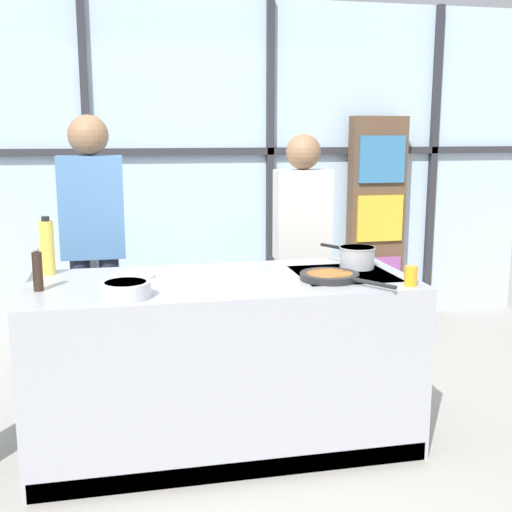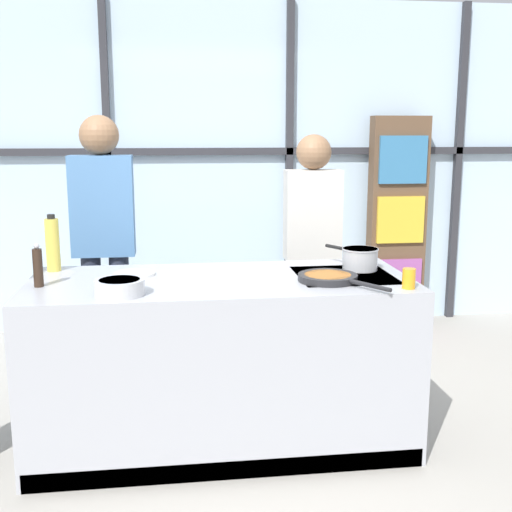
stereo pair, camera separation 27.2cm
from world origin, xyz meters
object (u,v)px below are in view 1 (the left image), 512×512
at_px(mixing_bowl, 126,289).
at_px(juice_glass_near, 411,276).
at_px(saucepan, 357,257).
at_px(pepper_grinder, 38,270).
at_px(spectator_far_left, 93,234).
at_px(spectator_center_left, 302,238).
at_px(oil_bottle, 47,247).
at_px(white_plate, 134,276).
at_px(frying_pan, 331,276).

xyz_separation_m(mixing_bowl, juice_glass_near, (1.43, -0.06, 0.01)).
distance_m(saucepan, pepper_grinder, 1.75).
bearing_deg(saucepan, spectator_far_left, 153.08).
bearing_deg(juice_glass_near, spectator_far_left, 142.80).
bearing_deg(spectator_far_left, spectator_center_left, -180.00).
xyz_separation_m(spectator_far_left, pepper_grinder, (-0.23, -0.95, -0.03)).
height_order(spectator_far_left, oil_bottle, spectator_far_left).
bearing_deg(oil_bottle, pepper_grinder, -91.51).
relative_size(spectator_far_left, oil_bottle, 5.60).
height_order(spectator_center_left, oil_bottle, spectator_center_left).
relative_size(spectator_center_left, juice_glass_near, 16.48).
relative_size(spectator_far_left, pepper_grinder, 8.06).
bearing_deg(spectator_far_left, saucepan, 153.08).
distance_m(white_plate, oil_bottle, 0.51).
bearing_deg(juice_glass_near, spectator_center_left, 100.29).
xyz_separation_m(spectator_center_left, white_plate, (-1.16, -0.74, -0.05)).
distance_m(spectator_center_left, oil_bottle, 1.72).
relative_size(mixing_bowl, oil_bottle, 0.74).
bearing_deg(mixing_bowl, white_plate, 83.62).
bearing_deg(mixing_bowl, oil_bottle, 124.18).
bearing_deg(frying_pan, white_plate, 164.54).
xyz_separation_m(white_plate, oil_bottle, (-0.46, 0.17, 0.15)).
bearing_deg(mixing_bowl, juice_glass_near, -2.20).
relative_size(spectator_far_left, white_plate, 8.14).
distance_m(spectator_far_left, saucepan, 1.69).
bearing_deg(white_plate, saucepan, -1.13).
height_order(frying_pan, white_plate, frying_pan).
height_order(spectator_center_left, mixing_bowl, spectator_center_left).
bearing_deg(frying_pan, mixing_bowl, -171.88).
bearing_deg(white_plate, spectator_center_left, 32.51).
bearing_deg(white_plate, pepper_grinder, -156.10).
xyz_separation_m(frying_pan, juice_glass_near, (0.36, -0.21, 0.03)).
xyz_separation_m(mixing_bowl, oil_bottle, (-0.41, 0.61, 0.11)).
distance_m(spectator_far_left, juice_glass_near, 2.04).
xyz_separation_m(oil_bottle, juice_glass_near, (1.85, -0.66, -0.10)).
xyz_separation_m(spectator_far_left, spectator_center_left, (1.40, 0.00, -0.07)).
height_order(spectator_center_left, saucepan, spectator_center_left).
height_order(saucepan, pepper_grinder, pepper_grinder).
bearing_deg(pepper_grinder, white_plate, 23.90).
bearing_deg(mixing_bowl, spectator_far_left, 99.12).
bearing_deg(mixing_bowl, pepper_grinder, 151.66).
distance_m(frying_pan, juice_glass_near, 0.42).
bearing_deg(saucepan, oil_bottle, 173.54).
height_order(spectator_far_left, frying_pan, spectator_far_left).
distance_m(spectator_far_left, white_plate, 0.79).
distance_m(saucepan, mixing_bowl, 1.38).
xyz_separation_m(frying_pan, pepper_grinder, (-1.50, 0.07, 0.08)).
relative_size(spectator_far_left, mixing_bowl, 7.53).
relative_size(white_plate, juice_glass_near, 2.17).
relative_size(saucepan, juice_glass_near, 3.41).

